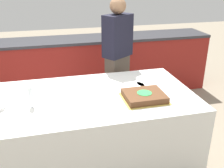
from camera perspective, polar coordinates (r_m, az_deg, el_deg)
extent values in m
plane|color=gray|center=(2.92, -5.20, -15.89)|extent=(14.00, 14.00, 0.00)
cube|color=maroon|center=(4.13, -9.02, 3.19)|extent=(4.40, 0.55, 0.88)
cube|color=#2D2D33|center=(4.00, -9.44, 9.39)|extent=(4.40, 0.58, 0.04)
cube|color=silver|center=(2.70, -5.49, -9.76)|extent=(2.10, 1.11, 0.74)
cube|color=gold|center=(2.47, 6.99, -3.19)|extent=(0.41, 0.35, 0.00)
cube|color=#56331C|center=(2.46, 7.02, -2.56)|extent=(0.37, 0.31, 0.06)
cylinder|color=green|center=(2.45, 7.06, -1.92)|extent=(0.14, 0.14, 0.00)
cylinder|color=white|center=(2.43, -16.97, -4.57)|extent=(0.06, 0.06, 0.00)
cylinder|color=white|center=(2.42, -17.08, -3.71)|extent=(0.01, 0.01, 0.08)
cylinder|color=white|center=(2.38, -17.34, -1.74)|extent=(0.04, 0.04, 0.11)
cylinder|color=white|center=(2.74, 4.93, -0.32)|extent=(0.21, 0.21, 0.00)
cylinder|color=white|center=(2.81, 7.58, 0.18)|extent=(0.21, 0.21, 0.00)
cube|color=#4C4238|center=(3.43, 1.14, -0.85)|extent=(0.34, 0.30, 0.87)
cube|color=black|center=(3.21, 1.24, 10.45)|extent=(0.41, 0.37, 0.51)
sphere|color=#936B4C|center=(3.15, 1.29, 16.66)|extent=(0.19, 0.19, 0.19)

